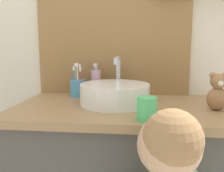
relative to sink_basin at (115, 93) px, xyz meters
The scene contains 6 objects.
wall_back 0.47m from the sink_basin, 79.86° to the left, with size 3.20×0.18×2.50m.
sink_basin is the anchor object (origin of this frame).
toothbrush_holder 0.27m from the sink_basin, 145.10° to the left, with size 0.08×0.08×0.19m.
soap_dispenser 0.24m from the sink_basin, 122.76° to the left, with size 0.06×0.06×0.18m.
teddy_bear 0.46m from the sink_basin, ahead, with size 0.09×0.08×0.17m.
drinking_cup 0.29m from the sink_basin, 60.51° to the right, with size 0.08×0.08×0.09m, color #4CC670.
Camera 1 is at (0.08, -0.84, 1.16)m, focal length 40.00 mm.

